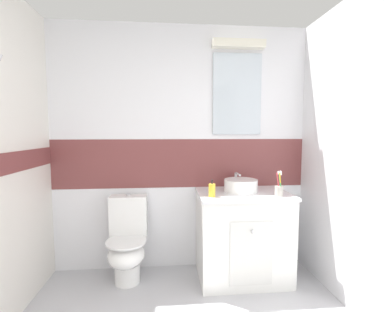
# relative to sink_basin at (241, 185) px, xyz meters

# --- Properties ---
(wall_back_tiled) EXTENTS (3.20, 0.20, 2.50)m
(wall_back_tiled) POSITION_rel_sink_basin_xyz_m (-0.55, 0.31, 0.35)
(wall_back_tiled) COLOR white
(wall_back_tiled) RESTS_ON ground_plane
(vanity_cabinet) EXTENTS (0.87, 0.60, 0.85)m
(vanity_cabinet) POSITION_rel_sink_basin_xyz_m (0.02, -0.02, -0.49)
(vanity_cabinet) COLOR silver
(vanity_cabinet) RESTS_ON ground_plane
(sink_basin) EXTENTS (0.32, 0.36, 0.17)m
(sink_basin) POSITION_rel_sink_basin_xyz_m (0.00, 0.00, 0.00)
(sink_basin) COLOR white
(sink_basin) RESTS_ON vanity_cabinet
(toilet) EXTENTS (0.37, 0.50, 0.81)m
(toilet) POSITION_rel_sink_basin_xyz_m (-1.09, 0.03, -0.54)
(toilet) COLOR white
(toilet) RESTS_ON ground_plane
(toothbrush_cup) EXTENTS (0.08, 0.08, 0.23)m
(toothbrush_cup) POSITION_rel_sink_basin_xyz_m (0.30, -0.20, -0.01)
(toothbrush_cup) COLOR #B2ADA3
(toothbrush_cup) RESTS_ON vanity_cabinet
(soap_dispenser) EXTENTS (0.06, 0.06, 0.16)m
(soap_dispenser) POSITION_rel_sink_basin_xyz_m (-0.31, -0.18, -0.00)
(soap_dispenser) COLOR yellow
(soap_dispenser) RESTS_ON vanity_cabinet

